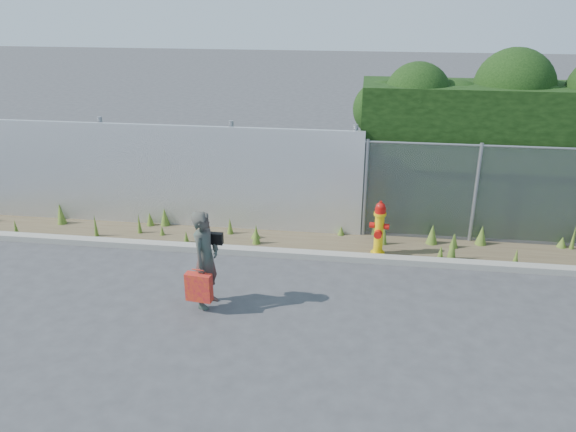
% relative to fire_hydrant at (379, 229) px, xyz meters
% --- Properties ---
extents(ground, '(80.00, 80.00, 0.00)m').
position_rel_fire_hydrant_xyz_m(ground, '(-1.35, -2.11, -0.54)').
color(ground, '#38393B').
rests_on(ground, ground).
extents(curb, '(16.00, 0.22, 0.12)m').
position_rel_fire_hydrant_xyz_m(curb, '(-1.35, -0.31, -0.48)').
color(curb, gray).
rests_on(curb, ground).
extents(weed_strip, '(16.00, 1.33, 0.54)m').
position_rel_fire_hydrant_xyz_m(weed_strip, '(-0.33, 0.46, -0.41)').
color(weed_strip, '#4E402C').
rests_on(weed_strip, ground).
extents(corrugated_fence, '(8.50, 0.21, 2.30)m').
position_rel_fire_hydrant_xyz_m(corrugated_fence, '(-4.59, 0.90, 0.57)').
color(corrugated_fence, silver).
rests_on(corrugated_fence, ground).
extents(chainlink_fence, '(6.50, 0.07, 2.05)m').
position_rel_fire_hydrant_xyz_m(chainlink_fence, '(2.90, 0.89, 0.50)').
color(chainlink_fence, gray).
rests_on(chainlink_fence, ground).
extents(hedge, '(7.49, 1.87, 3.71)m').
position_rel_fire_hydrant_xyz_m(hedge, '(3.04, 1.89, 1.39)').
color(hedge, black).
rests_on(hedge, ground).
extents(fire_hydrant, '(0.37, 0.33, 1.10)m').
position_rel_fire_hydrant_xyz_m(fire_hydrant, '(0.00, 0.00, 0.00)').
color(fire_hydrant, '#E5B90C').
rests_on(fire_hydrant, ground).
extents(woman, '(0.52, 0.66, 1.62)m').
position_rel_fire_hydrant_xyz_m(woman, '(-2.75, -2.21, 0.27)').
color(woman, '#0F5F4E').
rests_on(woman, ground).
extents(red_tote_bag, '(0.42, 0.15, 0.55)m').
position_rel_fire_hydrant_xyz_m(red_tote_bag, '(-2.81, -2.46, -0.10)').
color(red_tote_bag, '#A6092A').
extents(black_shoulder_bag, '(0.25, 0.10, 0.19)m').
position_rel_fire_hydrant_xyz_m(black_shoulder_bag, '(-2.63, -2.02, 0.56)').
color(black_shoulder_bag, black).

